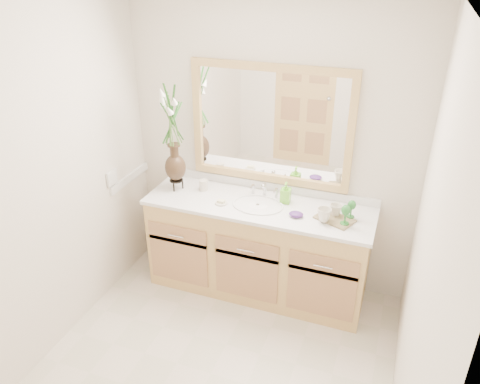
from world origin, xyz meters
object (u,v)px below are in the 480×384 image
at_px(flower_vase, 172,125).
at_px(tumbler, 204,185).
at_px(tray, 335,219).
at_px(soap_bottle, 286,193).

relative_size(flower_vase, tumbler, 9.18).
xyz_separation_m(flower_vase, tumbler, (0.22, 0.06, -0.52)).
height_order(flower_vase, tray, flower_vase).
distance_m(flower_vase, tray, 1.47).
xyz_separation_m(tumbler, tray, (1.13, -0.11, -0.04)).
bearing_deg(tumbler, tray, -5.75).
distance_m(flower_vase, tumbler, 0.57).
bearing_deg(tumbler, flower_vase, -164.89).
bearing_deg(tray, soap_bottle, -175.47).
xyz_separation_m(soap_bottle, tray, (0.42, -0.14, -0.07)).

